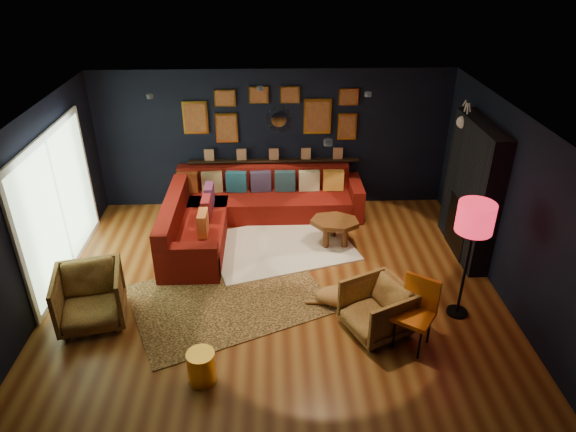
{
  "coord_description": "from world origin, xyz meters",
  "views": [
    {
      "loc": [
        -0.04,
        -6.27,
        4.6
      ],
      "look_at": [
        0.18,
        0.3,
        1.02
      ],
      "focal_mm": 32.0,
      "sensor_mm": 36.0,
      "label": 1
    }
  ],
  "objects_px": {
    "pouf": "(192,260)",
    "dog": "(348,294)",
    "orange_chair": "(417,307)",
    "armchair_right": "(377,307)",
    "floor_lamp": "(475,222)",
    "sectional": "(240,211)",
    "armchair_left": "(90,295)",
    "coffee_table": "(335,224)",
    "gold_stool": "(202,367)"
  },
  "relations": [
    {
      "from": "pouf",
      "to": "dog",
      "type": "xyz_separation_m",
      "value": [
        2.3,
        -0.93,
        0.01
      ]
    },
    {
      "from": "pouf",
      "to": "orange_chair",
      "type": "bearing_deg",
      "value": -29.02
    },
    {
      "from": "armchair_right",
      "to": "floor_lamp",
      "type": "bearing_deg",
      "value": 78.91
    },
    {
      "from": "sectional",
      "to": "pouf",
      "type": "distance_m",
      "value": 1.56
    },
    {
      "from": "orange_chair",
      "to": "floor_lamp",
      "type": "relative_size",
      "value": 0.55
    },
    {
      "from": "sectional",
      "to": "floor_lamp",
      "type": "relative_size",
      "value": 1.99
    },
    {
      "from": "pouf",
      "to": "floor_lamp",
      "type": "height_order",
      "value": "floor_lamp"
    },
    {
      "from": "armchair_right",
      "to": "dog",
      "type": "height_order",
      "value": "armchair_right"
    },
    {
      "from": "pouf",
      "to": "armchair_left",
      "type": "bearing_deg",
      "value": -136.13
    },
    {
      "from": "floor_lamp",
      "to": "dog",
      "type": "distance_m",
      "value": 1.95
    },
    {
      "from": "pouf",
      "to": "orange_chair",
      "type": "height_order",
      "value": "orange_chair"
    },
    {
      "from": "floor_lamp",
      "to": "dog",
      "type": "xyz_separation_m",
      "value": [
        -1.5,
        0.21,
        -1.23
      ]
    },
    {
      "from": "orange_chair",
      "to": "dog",
      "type": "bearing_deg",
      "value": 169.53
    },
    {
      "from": "pouf",
      "to": "coffee_table",
      "type": "bearing_deg",
      "value": 18.46
    },
    {
      "from": "armchair_right",
      "to": "floor_lamp",
      "type": "xyz_separation_m",
      "value": [
        1.21,
        0.31,
        1.06
      ]
    },
    {
      "from": "floor_lamp",
      "to": "armchair_left",
      "type": "bearing_deg",
      "value": 179.91
    },
    {
      "from": "sectional",
      "to": "gold_stool",
      "type": "distance_m",
      "value": 3.67
    },
    {
      "from": "armchair_right",
      "to": "orange_chair",
      "type": "bearing_deg",
      "value": 37.01
    },
    {
      "from": "armchair_right",
      "to": "orange_chair",
      "type": "height_order",
      "value": "orange_chair"
    },
    {
      "from": "gold_stool",
      "to": "armchair_left",
      "type": "bearing_deg",
      "value": 144.72
    },
    {
      "from": "coffee_table",
      "to": "gold_stool",
      "type": "bearing_deg",
      "value": -122.1
    },
    {
      "from": "coffee_table",
      "to": "armchair_left",
      "type": "xyz_separation_m",
      "value": [
        -3.48,
        -1.9,
        0.07
      ]
    },
    {
      "from": "armchair_left",
      "to": "armchair_right",
      "type": "relative_size",
      "value": 1.12
    },
    {
      "from": "pouf",
      "to": "armchair_left",
      "type": "distance_m",
      "value": 1.65
    },
    {
      "from": "orange_chair",
      "to": "floor_lamp",
      "type": "xyz_separation_m",
      "value": [
        0.76,
        0.54,
        0.89
      ]
    },
    {
      "from": "sectional",
      "to": "orange_chair",
      "type": "distance_m",
      "value": 3.88
    },
    {
      "from": "sectional",
      "to": "floor_lamp",
      "type": "bearing_deg",
      "value": -39.19
    },
    {
      "from": "sectional",
      "to": "coffee_table",
      "type": "bearing_deg",
      "value": -21.28
    },
    {
      "from": "sectional",
      "to": "coffee_table",
      "type": "relative_size",
      "value": 3.64
    },
    {
      "from": "pouf",
      "to": "gold_stool",
      "type": "relative_size",
      "value": 1.31
    },
    {
      "from": "sectional",
      "to": "orange_chair",
      "type": "relative_size",
      "value": 3.61
    },
    {
      "from": "pouf",
      "to": "orange_chair",
      "type": "distance_m",
      "value": 3.49
    },
    {
      "from": "sectional",
      "to": "armchair_right",
      "type": "relative_size",
      "value": 4.4
    },
    {
      "from": "sectional",
      "to": "armchair_right",
      "type": "bearing_deg",
      "value": -56.22
    },
    {
      "from": "pouf",
      "to": "armchair_right",
      "type": "bearing_deg",
      "value": -29.26
    },
    {
      "from": "gold_stool",
      "to": "floor_lamp",
      "type": "distance_m",
      "value": 3.78
    },
    {
      "from": "armchair_left",
      "to": "gold_stool",
      "type": "bearing_deg",
      "value": -48.15
    },
    {
      "from": "sectional",
      "to": "pouf",
      "type": "bearing_deg",
      "value": -116.15
    },
    {
      "from": "armchair_right",
      "to": "armchair_left",
      "type": "bearing_deg",
      "value": -120.24
    },
    {
      "from": "sectional",
      "to": "floor_lamp",
      "type": "distance_m",
      "value": 4.17
    },
    {
      "from": "dog",
      "to": "coffee_table",
      "type": "bearing_deg",
      "value": 99.1
    },
    {
      "from": "armchair_left",
      "to": "orange_chair",
      "type": "relative_size",
      "value": 0.92
    },
    {
      "from": "armchair_left",
      "to": "armchair_right",
      "type": "distance_m",
      "value": 3.79
    },
    {
      "from": "sectional",
      "to": "pouf",
      "type": "relative_size",
      "value": 6.3
    },
    {
      "from": "gold_stool",
      "to": "dog",
      "type": "xyz_separation_m",
      "value": [
        1.9,
        1.32,
        0.01
      ]
    },
    {
      "from": "armchair_right",
      "to": "orange_chair",
      "type": "distance_m",
      "value": 0.53
    },
    {
      "from": "armchair_right",
      "to": "gold_stool",
      "type": "bearing_deg",
      "value": -95.26
    },
    {
      "from": "pouf",
      "to": "floor_lamp",
      "type": "distance_m",
      "value": 4.16
    },
    {
      "from": "armchair_right",
      "to": "coffee_table",
      "type": "bearing_deg",
      "value": 162.04
    },
    {
      "from": "coffee_table",
      "to": "floor_lamp",
      "type": "height_order",
      "value": "floor_lamp"
    }
  ]
}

